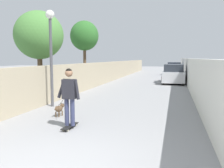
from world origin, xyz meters
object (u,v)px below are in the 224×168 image
Objects in this scene: lamp_post at (51,41)px; person_skateboarder at (69,92)px; tree_left_near at (84,36)px; tree_left_mid at (39,36)px; car_near at (174,74)px; dog at (59,108)px; skateboard at (70,126)px; car_far at (174,69)px.

person_skateboarder is (-2.71, -2.08, -1.70)m from lamp_post.
tree_left_near is 5.53m from tree_left_mid.
dog is at bearing 163.01° from car_near.
person_skateboarder is at bearing -143.13° from skateboard.
lamp_post reaches higher than car_near.
skateboard is 23.47m from car_far.
person_skateboarder is 1.08× the size of dog.
person_skateboarder is (-10.46, -3.65, -2.60)m from tree_left_near.
car_near is at bearing -37.94° from tree_left_mid.
tree_left_mid is 1.08× the size of car_far.
person_skateboarder is 0.40× the size of car_far.
tree_left_near is 11.38m from person_skateboarder.
lamp_post is (-2.25, -1.94, -0.46)m from tree_left_mid.
car_far is at bearing 0.00° from car_near.
lamp_post is 3.82m from person_skateboarder.
tree_left_near is at bearing 16.13° from dog.
person_skateboarder reaches higher than skateboard.
car_near is (3.29, -6.48, -2.95)m from tree_left_near.
skateboard is at bearing -142.53° from lamp_post.
dog is at bearing 38.14° from person_skateboarder.
car_far is (18.34, -6.85, -2.51)m from tree_left_mid.
tree_left_mid is 3.01m from lamp_post.
dog is at bearing -163.87° from tree_left_near.
tree_left_near is 1.20× the size of car_near.
skateboard is at bearing -160.78° from tree_left_near.
person_skateboarder is at bearing -141.86° from dog.
car_far is (23.29, -2.83, -0.35)m from person_skateboarder.
lamp_post is 4.35m from skateboard.
lamp_post is 21.26m from car_far.
car_near is at bearing -11.65° from skateboard.
car_near reaches higher than dog.
lamp_post reaches higher than skateboard.
car_far is (22.04, -3.82, 0.44)m from dog.
tree_left_mid is (-5.50, 0.37, -0.44)m from tree_left_near.
tree_left_mid is 2.90× the size of dog.
tree_left_near is 5.98× the size of skateboard.
lamp_post is at bearing 37.47° from skateboard.
tree_left_mid is at bearing 40.80° from lamp_post.
dog is (1.25, 0.98, -0.79)m from person_skateboarder.
person_skateboarder reaches higher than car_far.
car_near is at bearing -180.00° from car_far.
car_near is (13.75, -2.83, -0.35)m from person_skateboarder.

